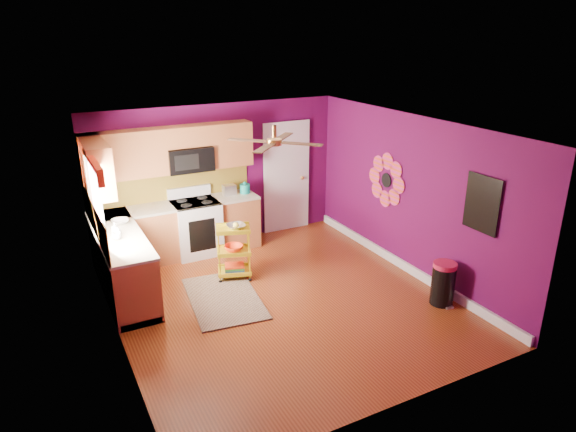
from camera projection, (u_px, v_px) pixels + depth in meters
ground at (282, 300)px, 7.41m from camera, size 5.00×5.00×0.00m
room_envelope at (283, 192)px, 6.85m from camera, size 4.54×5.04×2.52m
lower_cabinets at (155, 245)px, 8.18m from camera, size 2.81×2.31×0.94m
electric_range at (196, 227)px, 8.81m from camera, size 0.76×0.66×1.13m
upper_cabinetry at (148, 157)px, 8.05m from camera, size 2.80×2.30×1.26m
left_window at (94, 187)px, 6.72m from camera, size 0.08×1.35×1.08m
panel_door at (286, 178)px, 9.69m from camera, size 0.95×0.11×2.15m
right_wall_art at (426, 190)px, 7.59m from camera, size 0.04×2.74×1.04m
ceiling_fan at (274, 141)px, 6.78m from camera, size 1.01×1.01×0.26m
shag_rug at (224, 298)px, 7.45m from camera, size 1.15×1.67×0.02m
rolling_cart at (234, 250)px, 7.92m from camera, size 0.61×0.52×0.93m
trash_can at (443, 283)px, 7.23m from camera, size 0.37×0.38×0.63m
teal_kettle at (245, 188)px, 9.08m from camera, size 0.18×0.18×0.21m
toaster at (229, 190)px, 8.98m from camera, size 0.22×0.15×0.18m
soap_bottle_a at (115, 229)px, 7.20m from camera, size 0.09×0.09×0.20m
soap_bottle_b at (117, 230)px, 7.25m from camera, size 0.12×0.12×0.15m
counter_dish at (120, 222)px, 7.68m from camera, size 0.25×0.25×0.06m
counter_cup at (117, 236)px, 7.10m from camera, size 0.13×0.13×0.10m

